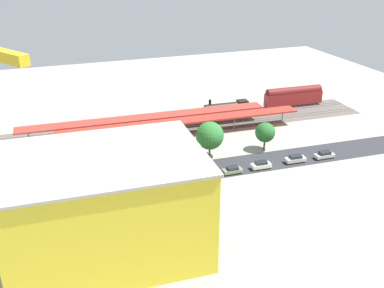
{
  "coord_description": "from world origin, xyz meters",
  "views": [
    {
      "loc": [
        23.25,
        83.83,
        43.71
      ],
      "look_at": [
        -6.34,
        0.18,
        4.28
      ],
      "focal_mm": 41.33,
      "sensor_mm": 36.0,
      "label": 1
    }
  ],
  "objects_px": {
    "parked_car_5": "(163,180)",
    "box_truck_0": "(45,199)",
    "platform_canopy_near": "(182,121)",
    "platform_canopy_far": "(146,117)",
    "parked_car_1": "(295,159)",
    "parked_car_4": "(201,176)",
    "passenger_coach": "(294,96)",
    "parked_car_3": "(232,170)",
    "locomotive": "(229,108)",
    "street_tree_2": "(167,144)",
    "street_tree_0": "(265,132)",
    "parked_car_0": "(324,155)",
    "construction_building": "(107,207)",
    "traffic_light": "(120,154)",
    "parked_car_2": "(261,165)",
    "street_tree_1": "(210,136)"
  },
  "relations": [
    {
      "from": "parked_car_5",
      "to": "box_truck_0",
      "type": "height_order",
      "value": "box_truck_0"
    },
    {
      "from": "platform_canopy_near",
      "to": "platform_canopy_far",
      "type": "bearing_deg",
      "value": -38.59
    },
    {
      "from": "parked_car_1",
      "to": "box_truck_0",
      "type": "xyz_separation_m",
      "value": [
        53.35,
        0.74,
        0.9
      ]
    },
    {
      "from": "platform_canopy_near",
      "to": "parked_car_4",
      "type": "bearing_deg",
      "value": 80.96
    },
    {
      "from": "parked_car_1",
      "to": "box_truck_0",
      "type": "bearing_deg",
      "value": 0.8
    },
    {
      "from": "passenger_coach",
      "to": "parked_car_3",
      "type": "bearing_deg",
      "value": 43.9
    },
    {
      "from": "platform_canopy_far",
      "to": "parked_car_1",
      "type": "distance_m",
      "value": 39.71
    },
    {
      "from": "parked_car_5",
      "to": "parked_car_1",
      "type": "bearing_deg",
      "value": 179.1
    },
    {
      "from": "passenger_coach",
      "to": "box_truck_0",
      "type": "height_order",
      "value": "passenger_coach"
    },
    {
      "from": "parked_car_3",
      "to": "locomotive",
      "type": "bearing_deg",
      "value": -112.59
    },
    {
      "from": "parked_car_5",
      "to": "street_tree_2",
      "type": "distance_m",
      "value": 9.2
    },
    {
      "from": "platform_canopy_near",
      "to": "parked_car_1",
      "type": "relative_size",
      "value": 13.26
    },
    {
      "from": "locomotive",
      "to": "parked_car_4",
      "type": "bearing_deg",
      "value": 58.13
    },
    {
      "from": "parked_car_1",
      "to": "parked_car_5",
      "type": "xyz_separation_m",
      "value": [
        30.41,
        -0.48,
        -0.0
      ]
    },
    {
      "from": "platform_canopy_far",
      "to": "parked_car_3",
      "type": "xyz_separation_m",
      "value": [
        -11.31,
        29.39,
        -3.05
      ]
    },
    {
      "from": "passenger_coach",
      "to": "street_tree_2",
      "type": "xyz_separation_m",
      "value": [
        47.09,
        25.81,
        2.07
      ]
    },
    {
      "from": "box_truck_0",
      "to": "street_tree_0",
      "type": "bearing_deg",
      "value": -169.46
    },
    {
      "from": "street_tree_2",
      "to": "parked_car_0",
      "type": "bearing_deg",
      "value": 166.76
    },
    {
      "from": "parked_car_5",
      "to": "street_tree_2",
      "type": "bearing_deg",
      "value": -112.78
    },
    {
      "from": "construction_building",
      "to": "traffic_light",
      "type": "distance_m",
      "value": 26.5
    },
    {
      "from": "construction_building",
      "to": "street_tree_0",
      "type": "xyz_separation_m",
      "value": [
        -41.06,
        -26.08,
        -3.72
      ]
    },
    {
      "from": "platform_canopy_far",
      "to": "locomotive",
      "type": "distance_m",
      "value": 25.84
    },
    {
      "from": "locomotive",
      "to": "parked_car_0",
      "type": "bearing_deg",
      "value": 104.35
    },
    {
      "from": "platform_canopy_near",
      "to": "parked_car_2",
      "type": "height_order",
      "value": "platform_canopy_near"
    },
    {
      "from": "platform_canopy_far",
      "to": "locomotive",
      "type": "relative_size",
      "value": 4.5
    },
    {
      "from": "parked_car_5",
      "to": "construction_building",
      "type": "relative_size",
      "value": 0.16
    },
    {
      "from": "platform_canopy_far",
      "to": "construction_building",
      "type": "relative_size",
      "value": 2.25
    },
    {
      "from": "parked_car_0",
      "to": "parked_car_4",
      "type": "height_order",
      "value": "parked_car_4"
    },
    {
      "from": "parked_car_3",
      "to": "parked_car_5",
      "type": "bearing_deg",
      "value": -2.32
    },
    {
      "from": "passenger_coach",
      "to": "street_tree_0",
      "type": "distance_m",
      "value": 34.08
    },
    {
      "from": "parked_car_3",
      "to": "traffic_light",
      "type": "height_order",
      "value": "traffic_light"
    },
    {
      "from": "parked_car_2",
      "to": "parked_car_5",
      "type": "xyz_separation_m",
      "value": [
        21.79,
        -0.62,
        -0.0
      ]
    },
    {
      "from": "street_tree_0",
      "to": "passenger_coach",
      "type": "bearing_deg",
      "value": -132.51
    },
    {
      "from": "platform_canopy_near",
      "to": "street_tree_1",
      "type": "xyz_separation_m",
      "value": [
        -1.96,
        13.66,
        1.19
      ]
    },
    {
      "from": "locomotive",
      "to": "street_tree_1",
      "type": "distance_m",
      "value": 29.11
    },
    {
      "from": "parked_car_2",
      "to": "construction_building",
      "type": "xyz_separation_m",
      "value": [
        35.67,
        17.35,
        7.27
      ]
    },
    {
      "from": "parked_car_1",
      "to": "passenger_coach",
      "type": "bearing_deg",
      "value": -120.43
    },
    {
      "from": "street_tree_2",
      "to": "box_truck_0",
      "type": "bearing_deg",
      "value": 18.32
    },
    {
      "from": "parked_car_2",
      "to": "parked_car_5",
      "type": "distance_m",
      "value": 21.8
    },
    {
      "from": "passenger_coach",
      "to": "street_tree_0",
      "type": "height_order",
      "value": "street_tree_0"
    },
    {
      "from": "passenger_coach",
      "to": "street_tree_1",
      "type": "xyz_separation_m",
      "value": [
        36.65,
        24.37,
        1.95
      ]
    },
    {
      "from": "locomotive",
      "to": "construction_building",
      "type": "height_order",
      "value": "construction_building"
    },
    {
      "from": "platform_canopy_far",
      "to": "street_tree_2",
      "type": "height_order",
      "value": "street_tree_2"
    },
    {
      "from": "parked_car_2",
      "to": "traffic_light",
      "type": "xyz_separation_m",
      "value": [
        28.93,
        -8.03,
        3.69
      ]
    },
    {
      "from": "parked_car_3",
      "to": "street_tree_1",
      "type": "height_order",
      "value": "street_tree_1"
    },
    {
      "from": "passenger_coach",
      "to": "street_tree_1",
      "type": "relative_size",
      "value": 2.19
    },
    {
      "from": "passenger_coach",
      "to": "parked_car_1",
      "type": "xyz_separation_m",
      "value": [
        19.79,
        33.7,
        -2.41
      ]
    },
    {
      "from": "platform_canopy_far",
      "to": "parked_car_0",
      "type": "distance_m",
      "value": 45.19
    },
    {
      "from": "platform_canopy_near",
      "to": "locomotive",
      "type": "height_order",
      "value": "locomotive"
    },
    {
      "from": "street_tree_0",
      "to": "parked_car_2",
      "type": "bearing_deg",
      "value": 58.3
    }
  ]
}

